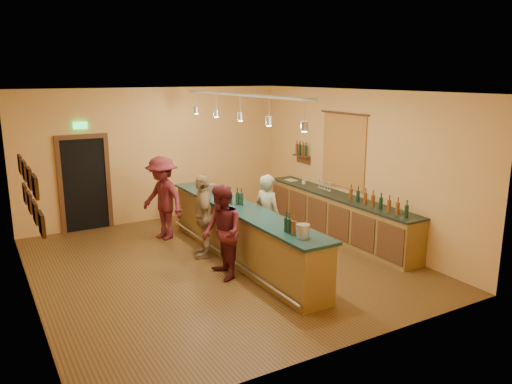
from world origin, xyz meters
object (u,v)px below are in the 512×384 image
back_counter (338,215)px  customer_a (222,233)px  bar_stool (229,200)px  tasting_bar (241,229)px  customer_c (163,198)px  bartender (268,216)px  customer_b (203,216)px

back_counter → customer_a: size_ratio=2.73×
bar_stool → tasting_bar: bearing=-111.3°
tasting_bar → customer_a: 0.97m
back_counter → tasting_bar: 2.53m
customer_c → bartender: bearing=14.0°
bartender → customer_a: size_ratio=0.98×
customer_a → bar_stool: customer_a is taller
back_counter → customer_c: size_ratio=2.52×
customer_b → bar_stool: (1.41, 1.67, -0.22)m
customer_b → tasting_bar: bearing=64.5°
back_counter → customer_b: (-3.07, 0.35, 0.33)m
customer_c → bar_stool: (1.71, 0.23, -0.31)m
back_counter → customer_a: customer_a is taller
tasting_bar → bar_stool: bearing=68.7°
bartender → customer_b: bartender is taller
tasting_bar → bartender: (0.55, -0.07, 0.21)m
back_counter → customer_b: customer_b is taller
bartender → customer_a: 1.37m
back_counter → bartender: size_ratio=2.78×
back_counter → customer_c: 3.84m
customer_a → customer_c: (-0.14, 2.60, 0.07)m
bartender → customer_b: bearing=45.5°
customer_a → back_counter: bearing=110.9°
customer_b → bar_stool: customer_b is taller
customer_a → customer_c: 2.60m
bar_stool → bartender: bearing=-97.7°
bartender → customer_c: customer_c is taller
tasting_bar → customer_b: (-0.55, 0.53, 0.21)m
customer_c → bar_stool: bearing=77.2°
tasting_bar → bar_stool: (0.86, 2.20, -0.01)m
customer_a → bar_stool: bearing=157.8°
bartender → customer_a: customer_a is taller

